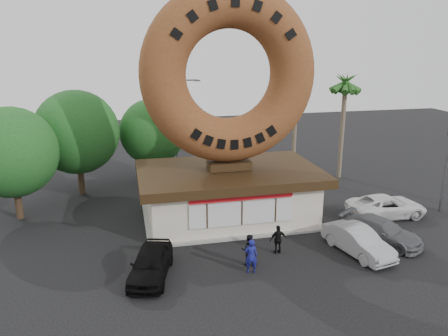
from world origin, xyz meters
TOP-DOWN VIEW (x-y plane):
  - ground at (0.00, 0.00)m, footprint 90.00×90.00m
  - donut_shop at (0.00, 5.98)m, footprint 11.20×7.20m
  - giant_donut at (0.00, 6.00)m, footprint 10.43×2.66m
  - tree_west at (-9.50, 13.00)m, footprint 6.00×6.00m
  - tree_mid at (-4.00, 15.00)m, footprint 5.20×5.20m
  - tree_far at (-13.00, 9.00)m, footprint 5.60×5.60m
  - palm_near at (7.50, 14.00)m, footprint 2.60×2.60m
  - palm_far at (11.00, 12.50)m, footprint 2.60×2.60m
  - street_lamp at (-1.86, 16.00)m, footprint 2.11×0.20m
  - traffic_signal at (14.00, 3.99)m, footprint 0.30×0.38m
  - person_left at (-0.56, -0.87)m, footprint 0.68×0.49m
  - person_center at (-0.46, -0.12)m, footprint 0.95×0.83m
  - person_right at (1.41, 0.76)m, footprint 0.94×0.42m
  - car_black at (-5.33, -0.19)m, footprint 2.76×4.56m
  - car_silver at (5.53, -0.23)m, footprint 2.44×4.56m
  - car_grey at (7.49, 0.72)m, footprint 4.02×4.90m
  - car_white at (9.94, 4.00)m, footprint 5.12×2.49m

SIDE VIEW (x-z plane):
  - ground at x=0.00m, z-range 0.00..0.00m
  - car_grey at x=7.49m, z-range 0.00..1.34m
  - car_white at x=9.94m, z-range 0.00..1.40m
  - car_silver at x=5.53m, z-range 0.00..1.43m
  - car_black at x=-5.33m, z-range 0.00..1.45m
  - person_right at x=1.41m, z-range 0.00..1.58m
  - person_center at x=-0.46m, z-range 0.00..1.65m
  - person_left at x=-0.56m, z-range 0.00..1.75m
  - donut_shop at x=0.00m, z-range -0.13..3.67m
  - traffic_signal at x=14.00m, z-range 0.83..6.90m
  - tree_mid at x=-4.00m, z-range 0.70..7.33m
  - tree_far at x=-13.00m, z-range 0.76..7.90m
  - street_lamp at x=-1.86m, z-range 0.48..8.48m
  - tree_west at x=-9.50m, z-range 0.82..8.47m
  - palm_far at x=11.00m, z-range 3.11..11.86m
  - palm_near at x=7.50m, z-range 3.54..13.29m
  - giant_donut at x=0.00m, z-range 3.80..14.23m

